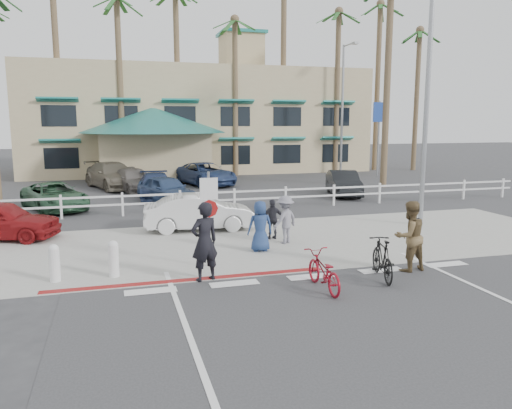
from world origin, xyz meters
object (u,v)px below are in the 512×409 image
object	(u,v)px
sign_post	(209,215)
bike_red	(323,271)
car_white_sedan	(199,213)
bike_black	(382,259)

from	to	relation	value
sign_post	bike_red	distance (m)	3.53
bike_red	car_white_sedan	distance (m)	7.50
sign_post	bike_black	size ratio (longest dim) A/B	1.66
sign_post	bike_red	size ratio (longest dim) A/B	1.68
bike_red	car_white_sedan	xyz separation A→B (m)	(-1.68, 7.30, 0.20)
car_white_sedan	bike_red	bearing A→B (deg)	-162.15
bike_black	car_white_sedan	size ratio (longest dim) A/B	0.44
car_white_sedan	bike_black	bearing A→B (deg)	-148.86
sign_post	bike_black	bearing A→B (deg)	-29.39
sign_post	bike_red	bearing A→B (deg)	-49.46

